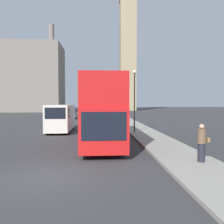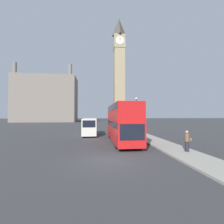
{
  "view_description": "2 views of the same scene",
  "coord_description": "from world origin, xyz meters",
  "px_view_note": "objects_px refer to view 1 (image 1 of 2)",
  "views": [
    {
      "loc": [
        2.11,
        -8.68,
        2.91
      ],
      "look_at": [
        3.07,
        6.97,
        2.27
      ],
      "focal_mm": 35.0,
      "sensor_mm": 36.0,
      "label": 1
    },
    {
      "loc": [
        -0.92,
        -10.8,
        3.24
      ],
      "look_at": [
        1.87,
        13.33,
        3.78
      ],
      "focal_mm": 24.0,
      "sensor_mm": 36.0,
      "label": 2
    }
  ],
  "objects_px": {
    "parked_sedan": "(71,115)",
    "street_lamp": "(135,92)",
    "clock_tower": "(128,30)",
    "white_van": "(61,117)",
    "red_double_decker_bus": "(102,109)",
    "pedestrian": "(202,143)"
  },
  "relations": [
    {
      "from": "white_van",
      "to": "parked_sedan",
      "type": "xyz_separation_m",
      "value": [
        -1.31,
        18.94,
        -0.77
      ]
    },
    {
      "from": "pedestrian",
      "to": "street_lamp",
      "type": "distance_m",
      "value": 11.03
    },
    {
      "from": "red_double_decker_bus",
      "to": "clock_tower",
      "type": "bearing_deg",
      "value": 80.94
    },
    {
      "from": "white_van",
      "to": "parked_sedan",
      "type": "relative_size",
      "value": 1.33
    },
    {
      "from": "parked_sedan",
      "to": "red_double_decker_bus",
      "type": "bearing_deg",
      "value": -78.02
    },
    {
      "from": "pedestrian",
      "to": "white_van",
      "type": "bearing_deg",
      "value": 124.89
    },
    {
      "from": "white_van",
      "to": "parked_sedan",
      "type": "distance_m",
      "value": 19.01
    },
    {
      "from": "clock_tower",
      "to": "white_van",
      "type": "bearing_deg",
      "value": -103.53
    },
    {
      "from": "parked_sedan",
      "to": "street_lamp",
      "type": "bearing_deg",
      "value": -67.77
    },
    {
      "from": "clock_tower",
      "to": "parked_sedan",
      "type": "xyz_separation_m",
      "value": [
        -16.52,
        -44.27,
        -30.79
      ]
    },
    {
      "from": "clock_tower",
      "to": "white_van",
      "type": "xyz_separation_m",
      "value": [
        -15.21,
        -63.22,
        -30.02
      ]
    },
    {
      "from": "clock_tower",
      "to": "parked_sedan",
      "type": "relative_size",
      "value": 13.73
    },
    {
      "from": "white_van",
      "to": "red_double_decker_bus",
      "type": "bearing_deg",
      "value": -57.81
    },
    {
      "from": "red_double_decker_bus",
      "to": "street_lamp",
      "type": "height_order",
      "value": "street_lamp"
    },
    {
      "from": "red_double_decker_bus",
      "to": "parked_sedan",
      "type": "distance_m",
      "value": 26.07
    },
    {
      "from": "street_lamp",
      "to": "parked_sedan",
      "type": "height_order",
      "value": "street_lamp"
    },
    {
      "from": "white_van",
      "to": "street_lamp",
      "type": "distance_m",
      "value": 7.87
    },
    {
      "from": "white_van",
      "to": "clock_tower",
      "type": "bearing_deg",
      "value": 76.47
    },
    {
      "from": "red_double_decker_bus",
      "to": "white_van",
      "type": "bearing_deg",
      "value": 122.19
    },
    {
      "from": "white_van",
      "to": "parked_sedan",
      "type": "height_order",
      "value": "white_van"
    },
    {
      "from": "white_van",
      "to": "pedestrian",
      "type": "relative_size",
      "value": 3.35
    },
    {
      "from": "white_van",
      "to": "pedestrian",
      "type": "height_order",
      "value": "white_van"
    }
  ]
}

